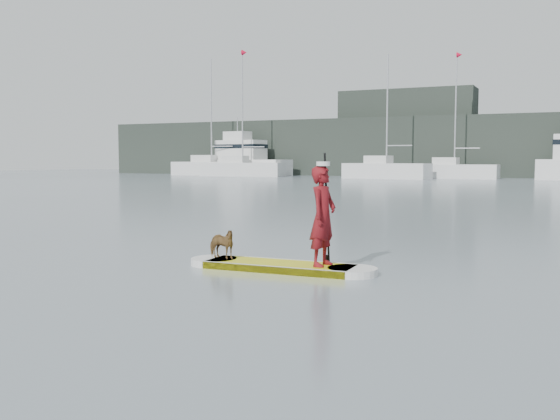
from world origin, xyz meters
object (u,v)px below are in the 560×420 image
at_px(paddler, 323,216).
at_px(sailboat_c, 386,170).
at_px(sailboat_b, 242,168).
at_px(sailboat_a, 211,167).
at_px(sailboat_d, 453,170).
at_px(paddleboard, 280,266).
at_px(dog, 221,243).
at_px(motor_yacht_b, 245,159).

height_order(paddler, sailboat_c, sailboat_c).
relative_size(paddler, sailboat_b, 0.13).
bearing_deg(sailboat_a, paddler, -61.14).
height_order(paddler, sailboat_d, sailboat_d).
relative_size(sailboat_a, sailboat_b, 0.97).
bearing_deg(paddler, sailboat_b, 34.50).
relative_size(paddleboard, dog, 5.32).
bearing_deg(dog, paddler, -76.11).
height_order(sailboat_b, sailboat_c, sailboat_b).
xyz_separation_m(sailboat_b, sailboat_d, (20.85, 1.94, -0.07)).
bearing_deg(paddleboard, sailboat_b, 117.19).
bearing_deg(paddleboard, dog, 180.00).
xyz_separation_m(paddleboard, paddler, (0.75, 0.03, 0.87)).
height_order(sailboat_b, motor_yacht_b, sailboat_b).
xyz_separation_m(sailboat_a, sailboat_d, (25.52, 0.32, -0.05)).
distance_m(dog, sailboat_c, 46.88).
bearing_deg(dog, sailboat_a, 43.39).
height_order(paddleboard, sailboat_c, sailboat_c).
relative_size(sailboat_b, motor_yacht_b, 1.30).
xyz_separation_m(paddler, sailboat_b, (-26.99, 46.94, -0.04)).
xyz_separation_m(paddleboard, sailboat_c, (-10.86, 45.82, 0.76)).
distance_m(dog, sailboat_d, 49.13).
xyz_separation_m(sailboat_c, sailboat_d, (5.47, 3.09, -0.01)).
height_order(paddleboard, paddler, paddler).
xyz_separation_m(paddleboard, sailboat_a, (-30.92, 48.59, 0.80)).
height_order(dog, sailboat_d, sailboat_d).
distance_m(sailboat_c, motor_yacht_b, 17.29).
bearing_deg(sailboat_a, paddleboard, -61.78).
bearing_deg(sailboat_b, sailboat_a, 156.10).
xyz_separation_m(sailboat_a, sailboat_c, (20.05, -2.77, -0.04)).
distance_m(sailboat_c, sailboat_d, 6.28).
relative_size(sailboat_d, motor_yacht_b, 1.15).
xyz_separation_m(sailboat_c, motor_yacht_b, (-16.73, 4.29, 0.93)).
xyz_separation_m(dog, motor_yacht_b, (-26.48, 50.14, 1.37)).
relative_size(paddleboard, motor_yacht_b, 0.34).
bearing_deg(sailboat_d, paddleboard, -81.83).
distance_m(paddler, sailboat_c, 47.24).
distance_m(sailboat_b, sailboat_c, 15.42).
relative_size(paddler, sailboat_c, 0.15).
xyz_separation_m(sailboat_a, motor_yacht_b, (3.32, 1.52, 0.89)).
height_order(dog, sailboat_c, sailboat_c).
bearing_deg(sailboat_a, sailboat_d, -3.53).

